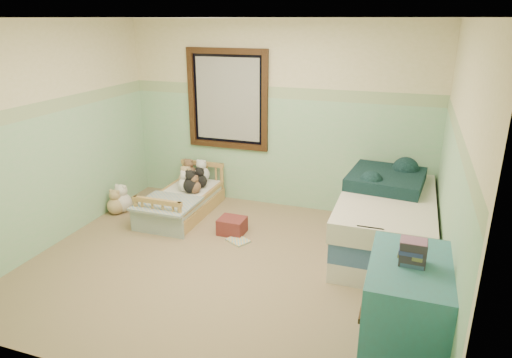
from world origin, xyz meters
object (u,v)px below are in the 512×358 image
(red_pillow, at_px, (232,226))
(floor_book, at_px, (238,241))
(twin_bed_frame, at_px, (384,238))
(plush_floor_tan, at_px, (116,206))
(toddler_bed_frame, at_px, (183,208))
(dresser, at_px, (404,318))
(plush_floor_cream, at_px, (122,203))

(red_pillow, relative_size, floor_book, 1.23)
(twin_bed_frame, xyz_separation_m, red_pillow, (-1.78, -0.23, -0.01))
(plush_floor_tan, distance_m, floor_book, 1.86)
(toddler_bed_frame, height_order, twin_bed_frame, twin_bed_frame)
(dresser, distance_m, red_pillow, 2.69)
(toddler_bed_frame, distance_m, floor_book, 1.13)
(plush_floor_tan, bearing_deg, floor_book, -6.83)
(plush_floor_tan, xyz_separation_m, twin_bed_frame, (3.48, 0.20, -0.01))
(twin_bed_frame, bearing_deg, plush_floor_cream, -178.17)
(plush_floor_cream, xyz_separation_m, dresser, (3.70, -1.83, 0.32))
(plush_floor_cream, height_order, red_pillow, plush_floor_cream)
(floor_book, bearing_deg, toddler_bed_frame, -179.47)
(plush_floor_cream, distance_m, floor_book, 1.84)
(toddler_bed_frame, bearing_deg, floor_book, -27.79)
(toddler_bed_frame, distance_m, dresser, 3.56)
(plush_floor_cream, bearing_deg, twin_bed_frame, 1.83)
(plush_floor_tan, bearing_deg, plush_floor_cream, 66.44)
(twin_bed_frame, height_order, dresser, dresser)
(toddler_bed_frame, height_order, dresser, dresser)
(toddler_bed_frame, xyz_separation_m, red_pillow, (0.85, -0.34, 0.01))
(plush_floor_tan, relative_size, floor_book, 0.91)
(plush_floor_tan, height_order, red_pillow, plush_floor_tan)
(plush_floor_cream, distance_m, dresser, 4.14)
(toddler_bed_frame, bearing_deg, plush_floor_cream, -165.11)
(plush_floor_cream, bearing_deg, floor_book, -9.71)
(toddler_bed_frame, relative_size, plush_floor_cream, 4.99)
(dresser, xyz_separation_m, red_pillow, (-2.04, 1.71, -0.35))
(plush_floor_cream, height_order, dresser, dresser)
(plush_floor_cream, relative_size, twin_bed_frame, 0.14)
(dresser, relative_size, red_pillow, 2.85)
(plush_floor_tan, xyz_separation_m, red_pillow, (1.70, -0.03, -0.02))
(toddler_bed_frame, xyz_separation_m, plush_floor_tan, (-0.85, -0.30, 0.03))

